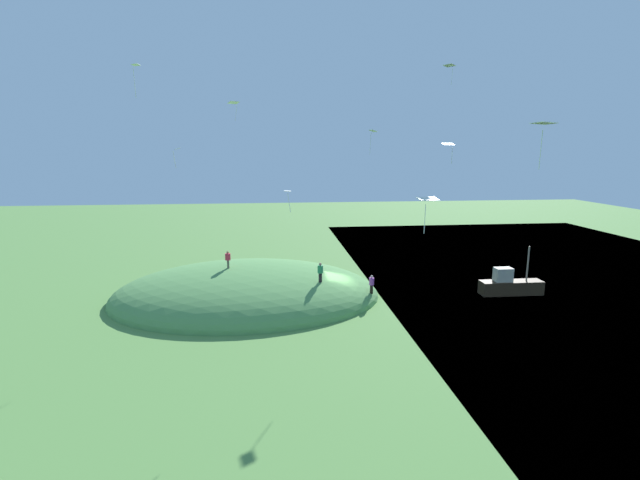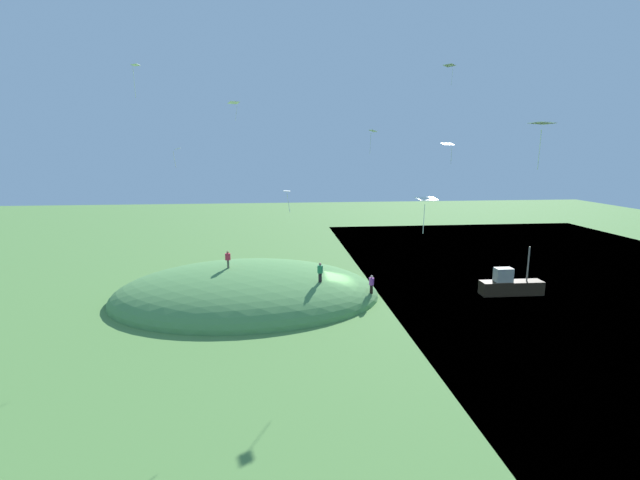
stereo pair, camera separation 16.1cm
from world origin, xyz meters
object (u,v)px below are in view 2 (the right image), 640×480
Objects in this scene: kite_7 at (234,103)px; kite_10 at (287,193)px; boat_on_lake at (510,286)px; kite_0 at (542,125)px; kite_9 at (450,66)px; kite_2 at (448,145)px; person_on_hilltop at (320,270)px; kite_4 at (177,150)px; kite_6 at (372,133)px; person_near_shore at (228,258)px; kite_3 at (426,200)px; kite_1 at (135,69)px; person_walking_path at (372,282)px.

kite_10 is at bearing 106.01° from kite_7.
boat_on_lake is 25.30m from kite_0.
kite_9 reaches higher than boat_on_lake.
kite_2 reaches higher than boat_on_lake.
kite_10 is at bearing 41.73° from person_on_hilltop.
kite_7 reaches higher than kite_4.
kite_9 is (-23.02, 1.53, 6.93)m from kite_4.
kite_7 reaches higher than kite_6.
kite_2 reaches higher than kite_10.
kite_0 is at bearing 97.72° from kite_2.
kite_7 is (-4.40, -6.20, 4.53)m from kite_4.
person_near_shore is 0.77× the size of kite_3.
boat_on_lake is at bearing 163.73° from kite_7.
kite_0 is 24.96m from kite_1.
person_near_shore is at bearing -51.06° from kite_0.
kite_7 is at bearing -125.37° from kite_4.
kite_1 is at bearing -31.31° from kite_0.
boat_on_lake is at bearing -134.12° from kite_3.
kite_6 reaches higher than kite_2.
person_walking_path is at bearing 172.09° from kite_4.
kite_10 is (7.59, 7.56, 8.68)m from person_walking_path.
kite_2 is 0.79× the size of kite_9.
kite_7 reaches higher than kite_2.
person_on_hilltop is 0.83× the size of kite_6.
kite_7 reaches higher than person_near_shore.
person_on_hilltop is at bearing 20.04° from kite_6.
kite_3 is at bearing 145.65° from kite_10.
kite_6 is 8.43m from kite_9.
kite_1 is 1.66× the size of kite_2.
kite_7 is (12.20, -8.51, 16.03)m from person_walking_path.
kite_0 is 1.46× the size of kite_10.
person_near_shore is 0.73× the size of kite_1.
kite_1 reaches higher than person_near_shore.
person_walking_path is 0.79× the size of kite_1.
person_walking_path is 1.17× the size of kite_10.
kite_9 is (7.15, 0.20, 19.46)m from boat_on_lake.
boat_on_lake is 31.81m from kite_7.
boat_on_lake is 20.09m from kite_2.
person_near_shore is 0.92× the size of person_walking_path.
person_on_hilltop is at bearing 7.51° from kite_9.
kite_7 reaches higher than person_walking_path.
kite_7 is (12.35, -21.36, 7.36)m from kite_3.
kite_2 is 4.91m from kite_3.
person_near_shore is (26.30, -1.28, 3.06)m from boat_on_lake.
kite_9 is at bearing 2.25° from boat_on_lake.
kite_9 is at bearing 162.29° from person_on_hilltop.
kite_0 is at bearing 124.02° from kite_3.
kite_4 is at bearing -39.27° from person_on_hilltop.
kite_6 is at bearing -160.69° from kite_1.
person_walking_path is at bearing 163.10° from person_on_hilltop.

